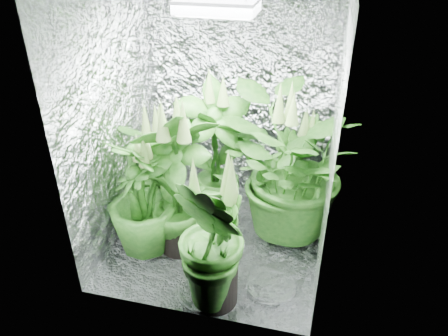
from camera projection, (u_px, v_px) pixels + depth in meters
name	position (u px, v px, depth m)	size (l,w,h in m)	color
ground	(219.00, 238.00, 3.60)	(1.60, 1.60, 0.00)	silver
walls	(218.00, 128.00, 3.10)	(1.62, 1.62, 2.00)	silver
grow_lamp	(217.00, 6.00, 2.68)	(0.50, 0.30, 0.22)	gray
plant_a	(156.00, 163.00, 3.76)	(1.02, 1.02, 0.97)	black
plant_b	(215.00, 155.00, 3.60)	(0.84, 0.84, 1.29)	black
plant_c	(295.00, 167.00, 3.76)	(0.59, 0.59, 0.95)	black
plant_d	(141.00, 198.00, 3.26)	(0.70, 0.70, 1.04)	black
plant_e	(290.00, 171.00, 3.34)	(1.25, 1.25, 1.29)	black
plant_f	(177.00, 183.00, 3.21)	(0.87, 0.87, 1.31)	black
plant_g	(214.00, 243.00, 2.79)	(0.76, 0.76, 1.10)	black
circulation_fan	(303.00, 194.00, 3.93)	(0.14, 0.28, 0.32)	black
plant_label	(223.00, 272.00, 2.85)	(0.05, 0.01, 0.09)	white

